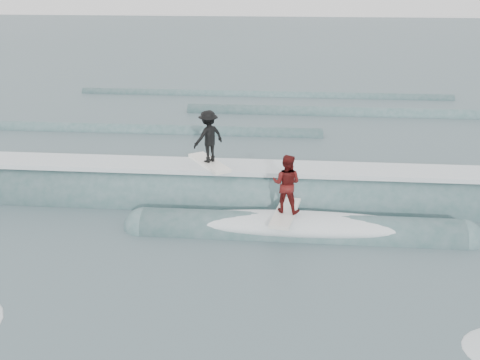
{
  "coord_description": "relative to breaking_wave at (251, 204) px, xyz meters",
  "views": [
    {
      "loc": [
        1.32,
        -9.35,
        6.98
      ],
      "look_at": [
        0.0,
        5.52,
        1.1
      ],
      "focal_mm": 40.0,
      "sensor_mm": 36.0,
      "label": 1
    }
  ],
  "objects": [
    {
      "name": "breaking_wave",
      "position": [
        0.0,
        0.0,
        0.0
      ],
      "size": [
        20.16,
        3.92,
        2.28
      ],
      "color": "#385E5E",
      "rests_on": "ground"
    },
    {
      "name": "surfer_black",
      "position": [
        -1.38,
        0.37,
        2.01
      ],
      "size": [
        1.58,
        1.96,
        1.76
      ],
      "color": "white",
      "rests_on": "ground"
    },
    {
      "name": "far_swells",
      "position": [
        0.11,
        11.51,
        -0.04
      ],
      "size": [
        37.14,
        8.65,
        0.8
      ],
      "color": "#385E5E",
      "rests_on": "ground"
    },
    {
      "name": "surfer_red",
      "position": [
        1.08,
        -1.83,
        1.37
      ],
      "size": [
        0.94,
        2.07,
        1.76
      ],
      "color": "white",
      "rests_on": "ground"
    },
    {
      "name": "ground",
      "position": [
        -0.3,
        -6.14,
        -0.04
      ],
      "size": [
        160.0,
        160.0,
        0.0
      ],
      "primitive_type": "plane",
      "color": "#415A5F",
      "rests_on": "ground"
    }
  ]
}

